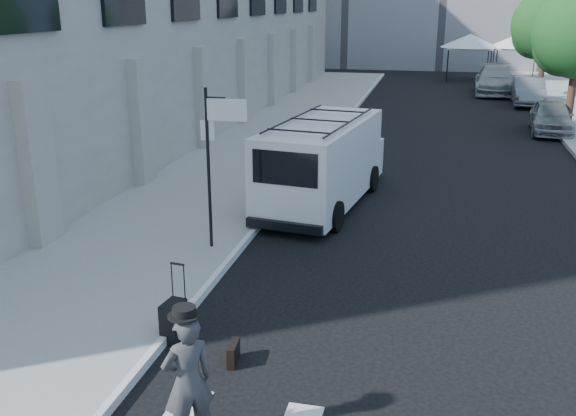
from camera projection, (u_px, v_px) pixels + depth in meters
The scene contains 14 objects.
ground at pixel (294, 334), 10.77m from camera, with size 120.00×120.00×0.00m, color black.
sidewalk_left at pixel (278, 135), 26.50m from camera, with size 4.50×48.00×0.15m, color gray.
sign_pole at pixel (218, 136), 13.44m from camera, with size 1.03×0.07×3.50m.
tree_near at pixel (576, 36), 26.62m from camera, with size 3.80×3.83×6.03m.
tree_far at pixel (544, 27), 34.96m from camera, with size 3.80×3.83×6.03m.
tent_left at pixel (470, 41), 44.30m from camera, with size 4.00×4.00×3.20m.
tent_right at pixel (518, 41), 44.08m from camera, with size 4.00×4.00×3.20m.
businessman at pixel (188, 381), 7.87m from camera, with size 0.65×0.43×1.78m, color #37373A.
briefcase at pixel (234, 353), 9.87m from camera, with size 0.12×0.44×0.34m, color black.
suitcase at pixel (174, 321), 10.52m from camera, with size 0.35×0.49×1.28m.
cargo_van at pixel (323, 162), 17.38m from camera, with size 2.77×6.29×2.30m.
parked_car_a at pixel (551, 117), 27.00m from camera, with size 1.64×4.07×1.39m, color gray.
parked_car_b at pixel (528, 91), 34.36m from camera, with size 1.54×4.40×1.45m, color slate.
parked_car_c at pixel (495, 80), 38.50m from camera, with size 2.32×5.70×1.65m, color #9DA0A5.
Camera 1 is at (2.07, -9.37, 5.34)m, focal length 40.00 mm.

